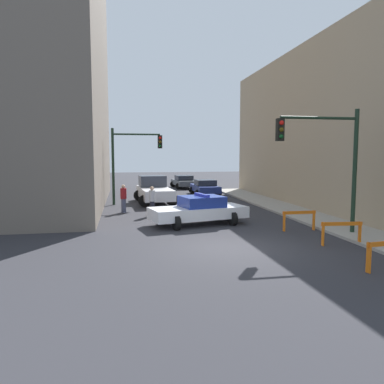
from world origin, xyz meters
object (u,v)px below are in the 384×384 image
Objects in this scene: traffic_light_far at (129,155)px; pedestrian_crossing at (152,201)px; barrier_back at (342,229)px; parked_car_mid at (184,181)px; parked_car_near at (205,187)px; barrier_corner at (299,217)px; police_car at (199,210)px; pedestrian_corner at (124,198)px; white_truck at (154,190)px; traffic_light_near at (330,152)px.

pedestrian_crossing is (1.13, -5.11, -2.54)m from traffic_light_far.
traffic_light_far reaches higher than barrier_back.
parked_car_near is at bearing -88.20° from parked_car_mid.
pedestrian_crossing is at bearing -109.19° from parked_car_mid.
traffic_light_far is at bearing -142.49° from parked_car_near.
parked_car_near is 15.46m from barrier_corner.
parked_car_near is 0.98× the size of parked_car_mid.
traffic_light_far reaches higher than barrier_corner.
police_car is at bearing 151.23° from barrier_corner.
parked_car_mid is 16.58m from pedestrian_corner.
parked_car_near is 2.60× the size of pedestrian_crossing.
white_truck reaches higher than barrier_corner.
traffic_light_near reaches higher than white_truck.
police_car is (3.20, -8.18, -2.67)m from traffic_light_far.
police_car is 3.71m from pedestrian_crossing.
pedestrian_corner is (-6.11, -15.41, 0.19)m from parked_car_mid.
police_car is 3.12× the size of barrier_corner.
traffic_light_near reaches higher than parked_car_near.
traffic_light_far is 3.26× the size of barrier_back.
white_truck is 15.07m from barrier_back.
traffic_light_near is at bearing -55.43° from traffic_light_far.
parked_car_near is (4.68, 4.44, -0.23)m from white_truck.
police_car is 20.18m from parked_car_mid.
parked_car_near reaches higher than barrier_corner.
traffic_light_near is 3.13× the size of pedestrian_corner.
police_car is 3.01× the size of pedestrian_crossing.
parked_car_near is 18.33m from barrier_back.
white_truck is 12.36m from barrier_corner.
pedestrian_crossing is at bearing -77.52° from traffic_light_far.
traffic_light_far is 3.13× the size of pedestrian_corner.
police_car reaches higher than barrier_back.
barrier_back is at bearing -60.12° from traffic_light_far.
white_truck is 1.28× the size of parked_car_near.
police_car reaches higher than parked_car_near.
parked_car_mid is at bearing 95.75° from traffic_light_near.
traffic_light_near is at bearing -163.11° from pedestrian_crossing.
pedestrian_corner reaches higher than barrier_corner.
barrier_back is 2.87m from barrier_corner.
barrier_corner is (-0.69, 1.20, -2.91)m from traffic_light_near.
barrier_corner is (0.95, -15.43, -0.06)m from parked_car_near.
police_car is at bearing -84.03° from white_truck.
police_car is 4.73m from barrier_corner.
barrier_back is (5.94, -13.85, -0.29)m from white_truck.
parked_car_mid is 22.37m from barrier_corner.
traffic_light_far is 13.41m from parked_car_mid.
traffic_light_far reaches higher than pedestrian_crossing.
barrier_back is (-0.39, -1.65, -2.91)m from traffic_light_near.
traffic_light_near is 23.80m from parked_car_mid.
white_truck reaches higher than barrier_back.
barrier_back is at bearing -70.51° from white_truck.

